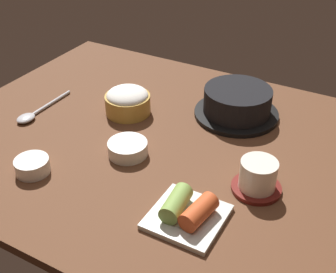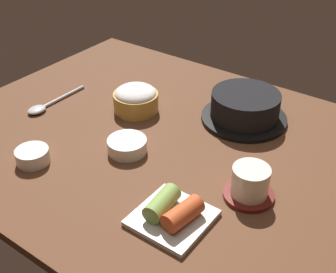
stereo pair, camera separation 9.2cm
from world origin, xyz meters
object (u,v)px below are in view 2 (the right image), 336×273
at_px(rice_bowl, 136,99).
at_px(tea_cup_with_saucer, 250,183).
at_px(stone_pot, 245,107).
at_px(spoon, 45,106).
at_px(kimchi_plate, 172,213).
at_px(banchan_cup_center, 127,145).
at_px(side_bowl_near, 32,156).

relative_size(rice_bowl, tea_cup_with_saucer, 1.14).
bearing_deg(stone_pot, spoon, -150.60).
relative_size(tea_cup_with_saucer, kimchi_plate, 0.76).
bearing_deg(banchan_cup_center, rice_bowl, 123.19).
relative_size(stone_pot, side_bowl_near, 2.94).
bearing_deg(side_bowl_near, spoon, 133.17).
distance_m(rice_bowl, tea_cup_with_saucer, 0.38).
height_order(kimchi_plate, spoon, kimchi_plate).
relative_size(stone_pot, kimchi_plate, 1.61).
height_order(tea_cup_with_saucer, side_bowl_near, tea_cup_with_saucer).
bearing_deg(side_bowl_near, stone_pot, 55.84).
bearing_deg(spoon, stone_pot, 29.40).
height_order(stone_pot, tea_cup_with_saucer, stone_pot).
height_order(rice_bowl, tea_cup_with_saucer, same).
height_order(kimchi_plate, side_bowl_near, kimchi_plate).
bearing_deg(kimchi_plate, rice_bowl, 138.66).
relative_size(side_bowl_near, spoon, 0.38).
bearing_deg(stone_pot, banchan_cup_center, -118.41).
height_order(side_bowl_near, spoon, side_bowl_near).
relative_size(tea_cup_with_saucer, banchan_cup_center, 1.14).
xyz_separation_m(banchan_cup_center, kimchi_plate, (0.19, -0.11, 0.00)).
bearing_deg(rice_bowl, stone_pot, 25.96).
distance_m(stone_pot, side_bowl_near, 0.48).
relative_size(banchan_cup_center, kimchi_plate, 0.67).
height_order(rice_bowl, banchan_cup_center, rice_bowl).
relative_size(tea_cup_with_saucer, spoon, 0.53).
distance_m(kimchi_plate, side_bowl_near, 0.32).
bearing_deg(spoon, tea_cup_with_saucer, 0.28).
distance_m(rice_bowl, spoon, 0.22).
relative_size(rice_bowl, kimchi_plate, 0.87).
xyz_separation_m(tea_cup_with_saucer, banchan_cup_center, (-0.27, -0.02, -0.01)).
xyz_separation_m(rice_bowl, spoon, (-0.19, -0.12, -0.03)).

